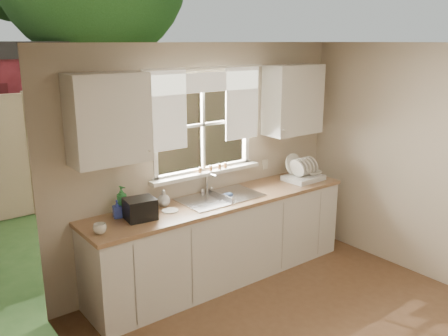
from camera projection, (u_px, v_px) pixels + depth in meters
room_walls at (363, 217)px, 3.55m from camera, size 3.62×4.02×2.50m
ceiling at (369, 43)px, 3.28m from camera, size 3.60×4.00×0.02m
window at (204, 140)px, 5.07m from camera, size 1.38×0.16×1.06m
curtains at (206, 99)px, 4.92m from camera, size 1.50×0.03×0.81m
base_cabinets at (222, 240)px, 5.10m from camera, size 3.00×0.62×0.87m
countertop at (222, 200)px, 4.98m from camera, size 3.04×0.65×0.04m
upper_cabinet_left at (108, 119)px, 4.17m from camera, size 0.70×0.33×0.80m
upper_cabinet_right at (293, 100)px, 5.52m from camera, size 0.70×0.33×0.80m
wall_outlet at (265, 164)px, 5.68m from camera, size 0.08×0.01×0.12m
sill_jars at (214, 167)px, 5.16m from camera, size 0.38×0.04×0.06m
sink at (220, 204)px, 5.02m from camera, size 0.88×0.52×0.40m
dish_rack at (303, 174)px, 5.62m from camera, size 0.45×0.35×0.31m
bowl at (313, 173)px, 5.65m from camera, size 0.24×0.24×0.05m
soap_bottle_a at (122, 201)px, 4.48m from camera, size 0.14×0.14×0.28m
soap_bottle_b at (117, 209)px, 4.42m from camera, size 0.09×0.09×0.17m
soap_bottle_c at (164, 198)px, 4.74m from camera, size 0.15×0.15×0.17m
saucer at (170, 211)px, 4.61m from camera, size 0.16×0.16×0.01m
cup at (100, 229)px, 4.06m from camera, size 0.15×0.15×0.09m
black_appliance at (140, 209)px, 4.39m from camera, size 0.30×0.27×0.20m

